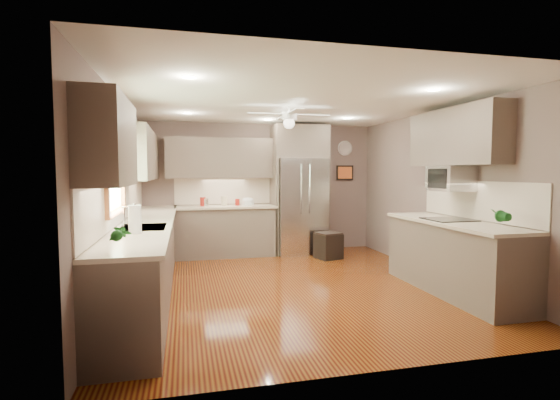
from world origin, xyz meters
name	(u,v)px	position (x,y,z in m)	size (l,w,h in m)	color
floor	(294,285)	(0.00, 0.00, 0.00)	(5.00, 5.00, 0.00)	#441109
ceiling	(295,102)	(0.00, 0.00, 2.50)	(5.00, 5.00, 0.00)	white
wall_back	(261,188)	(0.00, 2.50, 1.25)	(4.50, 4.50, 0.00)	#695550
wall_front	(380,214)	(0.00, -2.50, 1.25)	(4.50, 4.50, 0.00)	#695550
wall_left	(119,198)	(-2.25, 0.00, 1.25)	(5.00, 5.00, 0.00)	#695550
wall_right	(440,193)	(2.25, 0.00, 1.25)	(5.00, 5.00, 0.00)	#695550
canister_a	(203,202)	(-1.14, 2.22, 1.02)	(0.10, 0.10, 0.17)	maroon
canister_b	(206,202)	(-1.08, 2.19, 1.01)	(0.09, 0.09, 0.14)	silver
canister_c	(224,201)	(-0.75, 2.20, 1.03)	(0.11, 0.11, 0.18)	beige
canister_d	(237,202)	(-0.50, 2.20, 1.00)	(0.08, 0.08, 0.13)	maroon
soap_bottle	(135,215)	(-2.07, 0.02, 1.03)	(0.08, 0.08, 0.18)	white
potted_plant_left	(120,234)	(-1.96, -1.98, 1.08)	(0.15, 0.10, 0.29)	#17521B
potted_plant_right	(500,216)	(1.90, -1.59, 1.09)	(0.17, 0.13, 0.30)	#17521B
bowl	(248,204)	(-0.31, 2.19, 0.97)	(0.23, 0.23, 0.06)	beige
left_run	(147,255)	(-1.95, 0.15, 0.48)	(0.65, 4.70, 1.45)	brown
back_run	(226,230)	(-0.72, 2.20, 0.48)	(1.85, 0.65, 1.45)	brown
uppers	(234,151)	(-0.74, 0.71, 1.87)	(4.50, 4.70, 0.95)	brown
window	(114,174)	(-2.22, -0.50, 1.55)	(0.05, 1.12, 0.92)	#BFF2B2
sink	(143,230)	(-1.93, -0.50, 0.91)	(0.50, 0.70, 0.32)	silver
refrigerator	(300,192)	(0.70, 2.16, 1.19)	(1.06, 0.75, 2.45)	silver
right_run	(454,256)	(1.93, -0.80, 0.48)	(0.70, 2.20, 1.45)	brown
microwave	(451,178)	(2.03, -0.55, 1.48)	(0.43, 0.55, 0.34)	silver
ceiling_fan	(289,118)	(0.00, 0.30, 2.33)	(1.18, 1.18, 0.32)	white
recessed_lights	(285,107)	(-0.04, 0.40, 2.49)	(2.84, 3.14, 0.01)	white
wall_clock	(345,148)	(1.75, 2.48, 2.05)	(0.30, 0.03, 0.30)	white
framed_print	(345,173)	(1.75, 2.48, 1.55)	(0.36, 0.03, 0.30)	black
stool	(328,245)	(1.06, 1.54, 0.24)	(0.50, 0.50, 0.48)	black
paper_towel	(135,220)	(-1.96, -0.98, 1.08)	(0.13, 0.13, 0.32)	white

